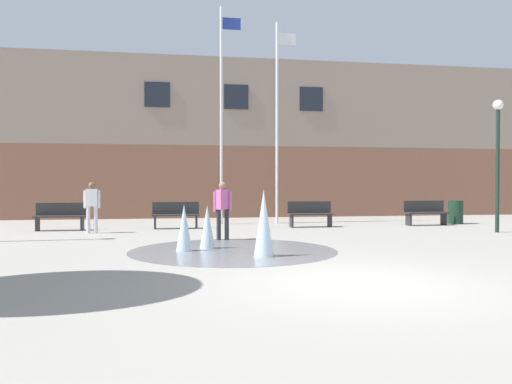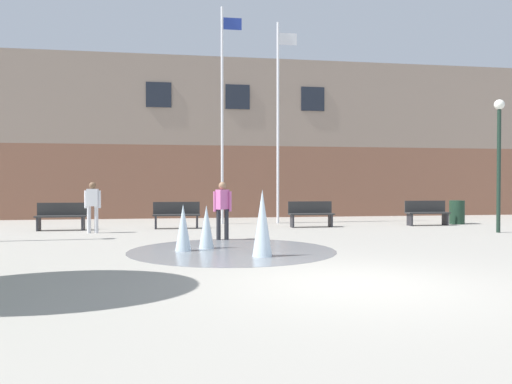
% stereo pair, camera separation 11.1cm
% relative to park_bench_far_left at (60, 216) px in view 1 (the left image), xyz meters
% --- Properties ---
extents(ground_plane, '(100.00, 100.00, 0.00)m').
position_rel_park_bench_far_left_xyz_m(ground_plane, '(6.49, -9.92, -0.48)').
color(ground_plane, '#9E998E').
extents(library_building, '(36.00, 6.05, 7.26)m').
position_rel_park_bench_far_left_xyz_m(library_building, '(6.49, 8.17, 3.15)').
color(library_building, brown).
rests_on(library_building, ground).
extents(splash_fountain, '(4.78, 4.78, 1.43)m').
position_rel_park_bench_far_left_xyz_m(splash_fountain, '(4.89, -6.11, -0.02)').
color(splash_fountain, gray).
rests_on(splash_fountain, ground).
extents(park_bench_far_left, '(1.60, 0.44, 0.91)m').
position_rel_park_bench_far_left_xyz_m(park_bench_far_left, '(0.00, 0.00, 0.00)').
color(park_bench_far_left, '#28282D').
rests_on(park_bench_far_left, ground).
extents(park_bench_under_left_flagpole, '(1.60, 0.44, 0.91)m').
position_rel_park_bench_far_left_xyz_m(park_bench_under_left_flagpole, '(3.76, 0.11, 0.00)').
color(park_bench_under_left_flagpole, '#28282D').
rests_on(park_bench_under_left_flagpole, ground).
extents(park_bench_near_trashcan, '(1.60, 0.44, 0.91)m').
position_rel_park_bench_far_left_xyz_m(park_bench_near_trashcan, '(8.48, -0.09, 0.00)').
color(park_bench_near_trashcan, '#28282D').
rests_on(park_bench_near_trashcan, ground).
extents(park_bench_far_right, '(1.60, 0.44, 0.91)m').
position_rel_park_bench_far_left_xyz_m(park_bench_far_right, '(12.91, -0.05, 0.00)').
color(park_bench_far_right, '#28282D').
rests_on(park_bench_far_right, ground).
extents(adult_near_bench, '(0.50, 0.22, 1.59)m').
position_rel_park_bench_far_left_xyz_m(adult_near_bench, '(1.17, -1.12, 0.45)').
color(adult_near_bench, silver).
rests_on(adult_near_bench, ground).
extents(adult_in_red, '(0.50, 0.37, 1.59)m').
position_rel_park_bench_far_left_xyz_m(adult_in_red, '(5.01, -3.64, 0.45)').
color(adult_in_red, '#28282D').
rests_on(adult_in_red, ground).
extents(flagpole_left, '(0.80, 0.10, 8.28)m').
position_rel_park_bench_far_left_xyz_m(flagpole_left, '(5.52, 1.78, 3.91)').
color(flagpole_left, silver).
rests_on(flagpole_left, ground).
extents(flagpole_right, '(0.80, 0.10, 7.80)m').
position_rel_park_bench_far_left_xyz_m(flagpole_right, '(7.69, 1.78, 3.66)').
color(flagpole_right, silver).
rests_on(flagpole_right, ground).
extents(lamp_post_right_lane, '(0.32, 0.32, 4.19)m').
position_rel_park_bench_far_left_xyz_m(lamp_post_right_lane, '(13.79, -2.95, 2.23)').
color(lamp_post_right_lane, '#192D23').
rests_on(lamp_post_right_lane, ground).
extents(trash_can, '(0.56, 0.56, 0.90)m').
position_rel_park_bench_far_left_xyz_m(trash_can, '(14.36, 0.35, -0.03)').
color(trash_can, '#193323').
rests_on(trash_can, ground).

